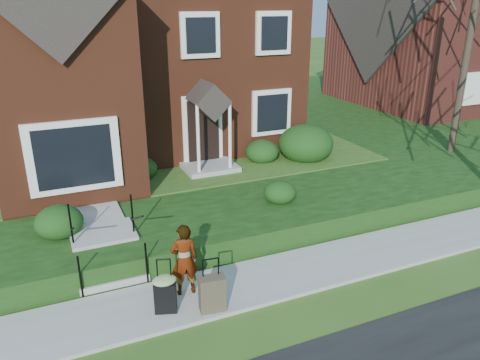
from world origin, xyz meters
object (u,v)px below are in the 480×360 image
front_steps (107,249)px  suitcase_olive (212,293)px  suitcase_black (165,292)px  woman (184,260)px

front_steps → suitcase_olive: (1.55, -2.42, -0.04)m
suitcase_black → suitcase_olive: 0.88m
suitcase_olive → suitcase_black: bearing=166.5°
front_steps → woman: 2.13m
suitcase_black → suitcase_olive: size_ratio=1.02×
woman → front_steps: bearing=-48.2°
woman → suitcase_black: woman is taller
woman → suitcase_olive: woman is taller
front_steps → suitcase_olive: bearing=-57.3°
front_steps → woman: size_ratio=1.34×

